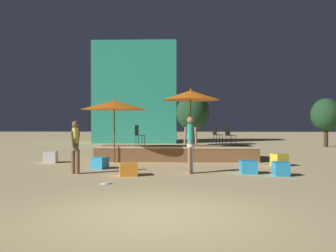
{
  "coord_description": "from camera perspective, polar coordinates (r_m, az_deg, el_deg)",
  "views": [
    {
      "loc": [
        0.5,
        -6.8,
        1.69
      ],
      "look_at": [
        0.0,
        7.64,
        1.55
      ],
      "focal_mm": 40.0,
      "sensor_mm": 36.0,
      "label": 1
    }
  ],
  "objects": [
    {
      "name": "ground_plane",
      "position": [
        7.03,
        -2.2,
        -13.34
      ],
      "size": [
        120.0,
        120.0,
        0.0
      ],
      "primitive_type": "plane",
      "color": "tan"
    },
    {
      "name": "wooden_deck",
      "position": [
        17.1,
        1.29,
        -4.12
      ],
      "size": [
        7.03,
        2.68,
        0.66
      ],
      "color": "brown",
      "rests_on": "ground"
    },
    {
      "name": "patio_umbrella_0",
      "position": [
        15.87,
        -8.19,
        3.17
      ],
      "size": [
        2.8,
        2.8,
        2.68
      ],
      "color": "brown",
      "rests_on": "ground"
    },
    {
      "name": "patio_umbrella_1",
      "position": [
        15.74,
        3.49,
        4.69
      ],
      "size": [
        2.44,
        2.44,
        3.11
      ],
      "color": "brown",
      "rests_on": "ground"
    },
    {
      "name": "cube_seat_0",
      "position": [
        13.92,
        -10.34,
        -5.55
      ],
      "size": [
        0.63,
        0.63,
        0.42
      ],
      "rotation": [
        0.0,
        0.0,
        -0.36
      ],
      "color": "#2D9EDB",
      "rests_on": "ground"
    },
    {
      "name": "cube_seat_1",
      "position": [
        11.95,
        -6.08,
        -6.59
      ],
      "size": [
        0.64,
        0.64,
        0.4
      ],
      "rotation": [
        0.0,
        0.0,
        0.23
      ],
      "color": "orange",
      "rests_on": "ground"
    },
    {
      "name": "cube_seat_2",
      "position": [
        12.64,
        12.13,
        -6.15
      ],
      "size": [
        0.54,
        0.54,
        0.43
      ],
      "rotation": [
        0.0,
        0.0,
        0.03
      ],
      "color": "#2D9EDB",
      "rests_on": "ground"
    },
    {
      "name": "cube_seat_3",
      "position": [
        16.43,
        -17.45,
        -4.51
      ],
      "size": [
        0.54,
        0.54,
        0.49
      ],
      "rotation": [
        0.0,
        0.0,
        0.09
      ],
      "color": "white",
      "rests_on": "ground"
    },
    {
      "name": "cube_seat_4",
      "position": [
        12.37,
        16.79,
        -6.28
      ],
      "size": [
        0.49,
        0.49,
        0.44
      ],
      "rotation": [
        0.0,
        0.0,
        0.05
      ],
      "color": "#2D9EDB",
      "rests_on": "ground"
    },
    {
      "name": "cube_seat_5",
      "position": [
        15.1,
        16.58,
        -4.96
      ],
      "size": [
        0.65,
        0.65,
        0.48
      ],
      "rotation": [
        0.0,
        0.0,
        0.36
      ],
      "color": "yellow",
      "rests_on": "ground"
    },
    {
      "name": "person_0",
      "position": [
        12.62,
        -13.93,
        -2.84
      ],
      "size": [
        0.29,
        0.53,
        1.73
      ],
      "rotation": [
        0.0,
        0.0,
        2.87
      ],
      "color": "brown",
      "rests_on": "ground"
    },
    {
      "name": "person_1",
      "position": [
        12.37,
        3.45,
        -2.39
      ],
      "size": [
        0.48,
        0.3,
        1.88
      ],
      "rotation": [
        0.0,
        0.0,
        1.25
      ],
      "color": "#997051",
      "rests_on": "ground"
    },
    {
      "name": "bistro_chair_0",
      "position": [
        16.86,
        -4.54,
        -1.08
      ],
      "size": [
        0.43,
        0.43,
        0.9
      ],
      "rotation": [
        0.0,
        0.0,
        1.28
      ],
      "color": "#47474C",
      "rests_on": "wooden_deck"
    },
    {
      "name": "bistro_chair_1",
      "position": [
        17.48,
        7.37,
        -1.02
      ],
      "size": [
        0.44,
        0.44,
        0.9
      ],
      "rotation": [
        0.0,
        0.0,
        1.92
      ],
      "color": "#47474C",
      "rests_on": "wooden_deck"
    },
    {
      "name": "bistro_chair_2",
      "position": [
        16.59,
        9.31,
        -1.11
      ],
      "size": [
        0.46,
        0.46,
        0.9
      ],
      "rotation": [
        0.0,
        0.0,
        2.04
      ],
      "color": "#47474C",
      "rests_on": "wooden_deck"
    },
    {
      "name": "frisbee_disc",
      "position": [
        10.5,
        -9.44,
        -8.6
      ],
      "size": [
        0.28,
        0.28,
        0.03
      ],
      "color": "white",
      "rests_on": "ground"
    },
    {
      "name": "background_tree_0",
      "position": [
        27.17,
        3.8,
        2.08
      ],
      "size": [
        2.39,
        2.39,
        3.74
      ],
      "color": "#3D2B1C",
      "rests_on": "ground"
    },
    {
      "name": "background_tree_1",
      "position": [
        27.77,
        22.94,
        1.58
      ],
      "size": [
        2.02,
        2.02,
        3.33
      ],
      "color": "#3D2B1C",
      "rests_on": "ground"
    },
    {
      "name": "distant_building",
      "position": [
        31.47,
        -4.91,
        5.01
      ],
      "size": [
        6.8,
        3.15,
        8.25
      ],
      "color": "teal",
      "rests_on": "ground"
    }
  ]
}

